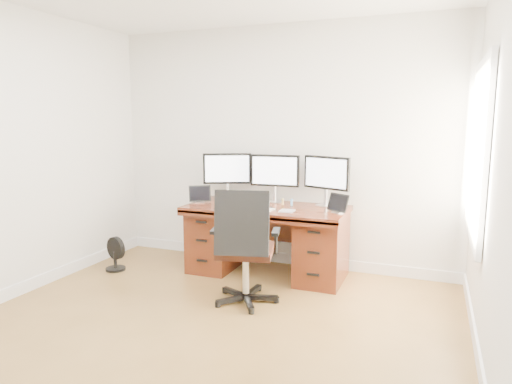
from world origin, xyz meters
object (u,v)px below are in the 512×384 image
(office_chair, at_px, (245,266))
(floor_fan, at_px, (115,254))
(monitor_center, at_px, (275,172))
(keyboard, at_px, (259,209))
(desk, at_px, (267,238))

(office_chair, xyz_separation_m, floor_fan, (-1.71, 0.34, -0.17))
(office_chair, relative_size, monitor_center, 1.95)
(monitor_center, height_order, keyboard, monitor_center)
(desk, bearing_deg, monitor_center, 89.98)
(floor_fan, bearing_deg, keyboard, 26.04)
(keyboard, bearing_deg, desk, 95.71)
(floor_fan, distance_m, keyboard, 1.73)
(monitor_center, distance_m, keyboard, 0.55)
(office_chair, distance_m, monitor_center, 1.32)
(keyboard, bearing_deg, office_chair, -71.43)
(desk, bearing_deg, floor_fan, -162.30)
(office_chair, bearing_deg, monitor_center, 80.92)
(office_chair, relative_size, keyboard, 3.55)
(monitor_center, bearing_deg, office_chair, -88.68)
(floor_fan, xyz_separation_m, keyboard, (1.60, 0.31, 0.58))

